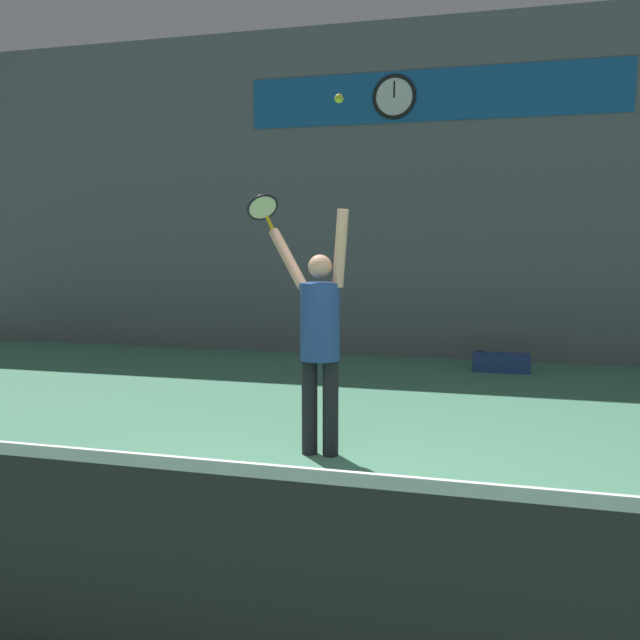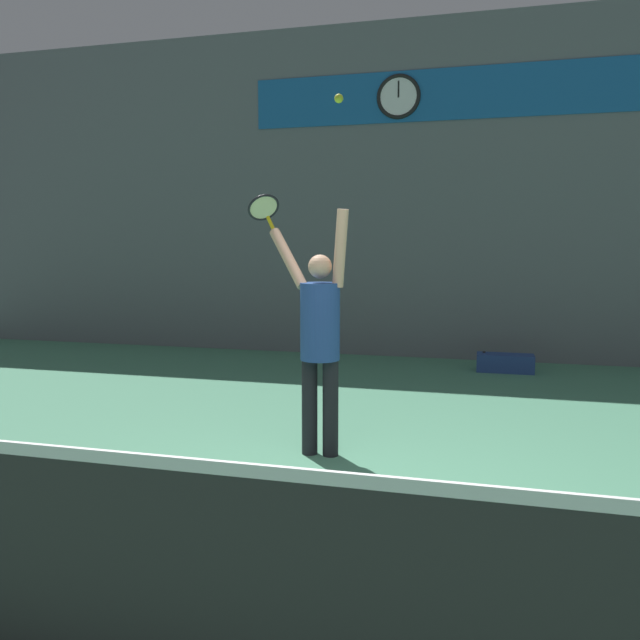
# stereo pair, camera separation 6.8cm
# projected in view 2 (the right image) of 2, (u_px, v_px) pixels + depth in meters

# --- Properties ---
(ground_plane) EXTENTS (18.00, 18.00, 0.00)m
(ground_plane) POSITION_uv_depth(u_px,v_px,m) (345.00, 551.00, 3.53)
(ground_plane) COLOR #4C8C6B
(back_wall) EXTENTS (18.00, 0.10, 5.00)m
(back_wall) POSITION_uv_depth(u_px,v_px,m) (434.00, 192.00, 9.28)
(back_wall) COLOR slate
(back_wall) RESTS_ON ground_plane
(sponsor_banner) EXTENTS (5.47, 0.02, 0.73)m
(sponsor_banner) POSITION_uv_depth(u_px,v_px,m) (436.00, 95.00, 9.06)
(sponsor_banner) COLOR #195B9E
(scoreboard_clock) EXTENTS (0.65, 0.06, 0.65)m
(scoreboard_clock) POSITION_uv_depth(u_px,v_px,m) (398.00, 97.00, 9.17)
(scoreboard_clock) COLOR white
(court_net) EXTENTS (8.77, 0.07, 1.06)m
(court_net) POSITION_uv_depth(u_px,v_px,m) (272.00, 587.00, 2.25)
(court_net) COLOR #333333
(court_net) RESTS_ON ground_plane
(tennis_player) EXTENTS (0.78, 0.48, 2.01)m
(tennis_player) POSITION_uv_depth(u_px,v_px,m) (319.00, 333.00, 5.04)
(tennis_player) COLOR black
(tennis_player) RESTS_ON ground_plane
(tennis_racket) EXTENTS (0.36, 0.38, 0.34)m
(tennis_racket) POSITION_uv_depth(u_px,v_px,m) (264.00, 209.00, 5.49)
(tennis_racket) COLOR yellow
(tennis_ball) EXTENTS (0.07, 0.07, 0.07)m
(tennis_ball) POSITION_uv_depth(u_px,v_px,m) (339.00, 98.00, 4.72)
(tennis_ball) COLOR #CCDB2D
(water_bottle) EXTENTS (0.07, 0.07, 0.26)m
(water_bottle) POSITION_uv_depth(u_px,v_px,m) (484.00, 361.00, 8.60)
(water_bottle) COLOR silver
(water_bottle) RESTS_ON ground_plane
(equipment_bag) EXTENTS (0.75, 0.30, 0.24)m
(equipment_bag) POSITION_uv_depth(u_px,v_px,m) (505.00, 363.00, 8.49)
(equipment_bag) COLOR navy
(equipment_bag) RESTS_ON ground_plane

